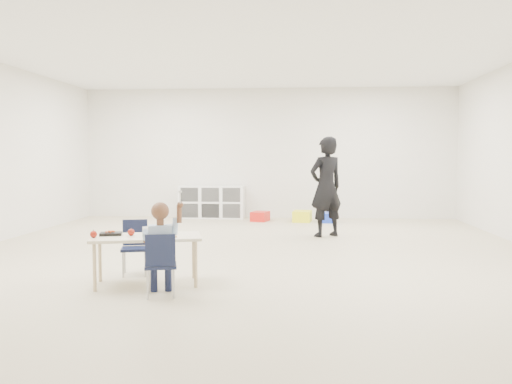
# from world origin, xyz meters

# --- Properties ---
(room) EXTENTS (9.00, 9.02, 2.80)m
(room) POSITION_xyz_m (0.00, 0.00, 1.40)
(room) COLOR beige
(room) RESTS_ON ground
(table) EXTENTS (1.21, 0.81, 0.51)m
(table) POSITION_xyz_m (-0.90, -1.78, 0.26)
(table) COLOR #F3E4C3
(table) RESTS_ON ground
(chair_near) EXTENTS (0.35, 0.34, 0.61)m
(chair_near) POSITION_xyz_m (-0.63, -2.23, 0.31)
(chair_near) COLOR black
(chair_near) RESTS_ON ground
(chair_far) EXTENTS (0.35, 0.34, 0.61)m
(chair_far) POSITION_xyz_m (-1.16, -1.33, 0.31)
(chair_far) COLOR black
(chair_far) RESTS_ON ground
(child) EXTENTS (0.49, 0.49, 0.96)m
(child) POSITION_xyz_m (-0.63, -2.23, 0.48)
(child) COLOR #B4D1F4
(child) RESTS_ON chair_near
(lunch_tray_near) EXTENTS (0.25, 0.21, 0.03)m
(lunch_tray_near) POSITION_xyz_m (-0.81, -1.72, 0.53)
(lunch_tray_near) COLOR black
(lunch_tray_near) RESTS_ON table
(lunch_tray_far) EXTENTS (0.25, 0.21, 0.03)m
(lunch_tray_far) POSITION_xyz_m (-1.28, -1.77, 0.53)
(lunch_tray_far) COLOR black
(lunch_tray_far) RESTS_ON table
(milk_carton) EXTENTS (0.08, 0.08, 0.10)m
(milk_carton) POSITION_xyz_m (-0.88, -1.87, 0.56)
(milk_carton) COLOR white
(milk_carton) RESTS_ON table
(bread_roll) EXTENTS (0.09, 0.09, 0.07)m
(bread_roll) POSITION_xyz_m (-0.63, -1.83, 0.54)
(bread_roll) COLOR tan
(bread_roll) RESTS_ON table
(apple_near) EXTENTS (0.07, 0.07, 0.07)m
(apple_near) POSITION_xyz_m (-1.06, -1.78, 0.55)
(apple_near) COLOR maroon
(apple_near) RESTS_ON table
(apple_far) EXTENTS (0.07, 0.07, 0.07)m
(apple_far) POSITION_xyz_m (-1.39, -1.95, 0.55)
(apple_far) COLOR maroon
(apple_far) RESTS_ON table
(cubby_shelf) EXTENTS (1.40, 0.40, 0.70)m
(cubby_shelf) POSITION_xyz_m (-1.20, 4.28, 0.35)
(cubby_shelf) COLOR white
(cubby_shelf) RESTS_ON ground
(adult) EXTENTS (0.72, 0.66, 1.66)m
(adult) POSITION_xyz_m (1.12, 1.78, 0.83)
(adult) COLOR black
(adult) RESTS_ON ground
(bin_red) EXTENTS (0.40, 0.47, 0.20)m
(bin_red) POSITION_xyz_m (-0.12, 3.84, 0.10)
(bin_red) COLOR red
(bin_red) RESTS_ON ground
(bin_yellow) EXTENTS (0.41, 0.50, 0.22)m
(bin_yellow) POSITION_xyz_m (0.74, 3.81, 0.11)
(bin_yellow) COLOR #FEFF1A
(bin_yellow) RESTS_ON ground
(bin_blue) EXTENTS (0.31, 0.40, 0.20)m
(bin_blue) POSITION_xyz_m (1.26, 3.73, 0.10)
(bin_blue) COLOR #1834B6
(bin_blue) RESTS_ON ground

